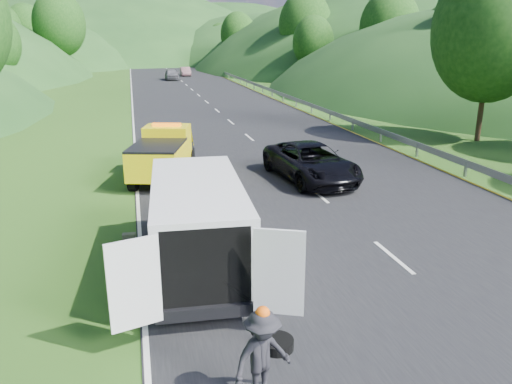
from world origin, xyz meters
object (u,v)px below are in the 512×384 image
object	(u,v)px
white_van	(197,221)
woman	(168,253)
tow_truck	(163,154)
child	(178,250)
spare_tire	(277,349)
suitcase	(130,243)
passing_suv	(310,180)

from	to	relation	value
white_van	woman	bearing A→B (deg)	123.74
white_van	woman	world-z (taller)	white_van
tow_truck	white_van	distance (m)	9.28
tow_truck	white_van	world-z (taller)	white_van
child	spare_tire	size ratio (longest dim) A/B	1.53
tow_truck	child	bearing A→B (deg)	-75.28
suitcase	passing_suv	world-z (taller)	passing_suv
white_van	spare_tire	world-z (taller)	white_van
white_van	suitcase	xyz separation A→B (m)	(-1.78, 1.52, -1.09)
tow_truck	woman	size ratio (longest dim) A/B	3.80
tow_truck	spare_tire	world-z (taller)	tow_truck
spare_tire	passing_suv	xyz separation A→B (m)	(4.80, 11.44, 0.00)
child	suitcase	size ratio (longest dim) A/B	1.73
passing_suv	child	bearing A→B (deg)	-142.02
child	passing_suv	world-z (taller)	passing_suv
woman	passing_suv	xyz separation A→B (m)	(6.56, 6.25, 0.00)
suitcase	spare_tire	xyz separation A→B (m)	(2.82, -5.45, -0.30)
woman	passing_suv	distance (m)	9.07
child	passing_suv	bearing A→B (deg)	60.56
suitcase	spare_tire	size ratio (longest dim) A/B	0.88
woman	suitcase	xyz separation A→B (m)	(-1.06, 0.26, 0.30)
tow_truck	woman	bearing A→B (deg)	-77.37
woman	child	size ratio (longest dim) A/B	1.43
tow_truck	passing_suv	size ratio (longest dim) A/B	1.00
woman	spare_tire	world-z (taller)	woman
tow_truck	passing_suv	xyz separation A→B (m)	(6.13, -1.76, -1.11)
white_van	spare_tire	distance (m)	4.29
tow_truck	woman	xyz separation A→B (m)	(-0.44, -8.01, -1.11)
suitcase	white_van	bearing A→B (deg)	-40.45
woman	spare_tire	bearing A→B (deg)	-164.66
suitcase	spare_tire	bearing A→B (deg)	-62.65
spare_tire	tow_truck	bearing A→B (deg)	95.74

